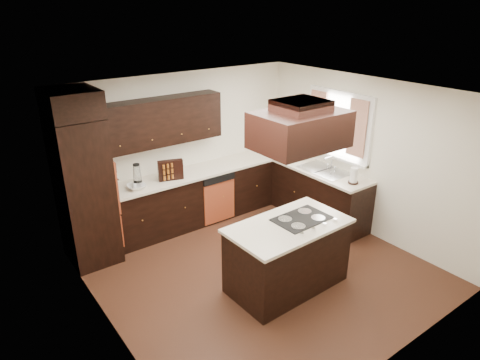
# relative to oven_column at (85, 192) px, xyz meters

# --- Properties ---
(floor) EXTENTS (4.20, 4.20, 0.02)m
(floor) POSITION_rel_oven_column_xyz_m (1.78, -1.71, -1.07)
(floor) COLOR #572F1D
(floor) RESTS_ON ground
(ceiling) EXTENTS (4.20, 4.20, 0.02)m
(ceiling) POSITION_rel_oven_column_xyz_m (1.78, -1.71, 1.45)
(ceiling) COLOR silver
(ceiling) RESTS_ON ground
(wall_back) EXTENTS (4.20, 0.02, 2.50)m
(wall_back) POSITION_rel_oven_column_xyz_m (1.78, 0.40, 0.19)
(wall_back) COLOR white
(wall_back) RESTS_ON ground
(wall_front) EXTENTS (4.20, 0.02, 2.50)m
(wall_front) POSITION_rel_oven_column_xyz_m (1.78, -3.81, 0.19)
(wall_front) COLOR white
(wall_front) RESTS_ON ground
(wall_left) EXTENTS (0.02, 4.20, 2.50)m
(wall_left) POSITION_rel_oven_column_xyz_m (-0.33, -1.71, 0.19)
(wall_left) COLOR white
(wall_left) RESTS_ON ground
(wall_right) EXTENTS (0.02, 4.20, 2.50)m
(wall_right) POSITION_rel_oven_column_xyz_m (3.88, -1.71, 0.19)
(wall_right) COLOR white
(wall_right) RESTS_ON ground
(oven_column) EXTENTS (0.65, 0.75, 2.12)m
(oven_column) POSITION_rel_oven_column_xyz_m (0.00, 0.00, 0.00)
(oven_column) COLOR black
(oven_column) RESTS_ON floor
(wall_oven_face) EXTENTS (0.05, 0.62, 0.78)m
(wall_oven_face) POSITION_rel_oven_column_xyz_m (0.35, 0.00, 0.06)
(wall_oven_face) COLOR #B14A28
(wall_oven_face) RESTS_ON oven_column
(base_cabinets_back) EXTENTS (2.93, 0.60, 0.88)m
(base_cabinets_back) POSITION_rel_oven_column_xyz_m (1.81, 0.09, -0.62)
(base_cabinets_back) COLOR black
(base_cabinets_back) RESTS_ON floor
(base_cabinets_right) EXTENTS (0.60, 2.40, 0.88)m
(base_cabinets_right) POSITION_rel_oven_column_xyz_m (3.58, -0.80, -0.62)
(base_cabinets_right) COLOR black
(base_cabinets_right) RESTS_ON floor
(countertop_back) EXTENTS (2.93, 0.63, 0.04)m
(countertop_back) POSITION_rel_oven_column_xyz_m (1.81, 0.08, -0.16)
(countertop_back) COLOR beige
(countertop_back) RESTS_ON base_cabinets_back
(countertop_right) EXTENTS (0.63, 2.40, 0.04)m
(countertop_right) POSITION_rel_oven_column_xyz_m (3.56, -0.80, -0.16)
(countertop_right) COLOR beige
(countertop_right) RESTS_ON base_cabinets_right
(upper_cabinets) EXTENTS (2.00, 0.34, 0.72)m
(upper_cabinets) POSITION_rel_oven_column_xyz_m (1.34, 0.23, 0.75)
(upper_cabinets) COLOR black
(upper_cabinets) RESTS_ON wall_back
(dishwasher_front) EXTENTS (0.60, 0.05, 0.72)m
(dishwasher_front) POSITION_rel_oven_column_xyz_m (2.10, -0.20, -0.66)
(dishwasher_front) COLOR #B14A28
(dishwasher_front) RESTS_ON floor
(window_frame) EXTENTS (0.06, 1.32, 1.12)m
(window_frame) POSITION_rel_oven_column_xyz_m (3.85, -1.16, 0.59)
(window_frame) COLOR white
(window_frame) RESTS_ON wall_right
(window_pane) EXTENTS (0.00, 1.20, 1.00)m
(window_pane) POSITION_rel_oven_column_xyz_m (3.87, -1.16, 0.59)
(window_pane) COLOR white
(window_pane) RESTS_ON wall_right
(curtain_left) EXTENTS (0.02, 0.34, 0.90)m
(curtain_left) POSITION_rel_oven_column_xyz_m (3.79, -1.57, 0.64)
(curtain_left) COLOR beige
(curtain_left) RESTS_ON wall_right
(curtain_right) EXTENTS (0.02, 0.34, 0.90)m
(curtain_right) POSITION_rel_oven_column_xyz_m (3.79, -0.74, 0.64)
(curtain_right) COLOR beige
(curtain_right) RESTS_ON wall_right
(sink_rim) EXTENTS (0.52, 0.84, 0.01)m
(sink_rim) POSITION_rel_oven_column_xyz_m (3.58, -1.16, -0.14)
(sink_rim) COLOR silver
(sink_rim) RESTS_ON countertop_right
(island) EXTENTS (1.53, 0.86, 0.88)m
(island) POSITION_rel_oven_column_xyz_m (1.83, -2.19, -0.62)
(island) COLOR black
(island) RESTS_ON floor
(island_top) EXTENTS (1.59, 0.92, 0.04)m
(island_top) POSITION_rel_oven_column_xyz_m (1.83, -2.19, -0.16)
(island_top) COLOR beige
(island_top) RESTS_ON island
(cooktop) EXTENTS (0.73, 0.49, 0.01)m
(cooktop) POSITION_rel_oven_column_xyz_m (2.06, -2.19, -0.13)
(cooktop) COLOR black
(cooktop) RESTS_ON island_top
(range_hood) EXTENTS (1.05, 0.72, 0.42)m
(range_hood) POSITION_rel_oven_column_xyz_m (1.88, -2.25, 1.10)
(range_hood) COLOR black
(range_hood) RESTS_ON ceiling
(hood_duct) EXTENTS (0.55, 0.50, 0.13)m
(hood_duct) POSITION_rel_oven_column_xyz_m (1.88, -2.25, 1.38)
(hood_duct) COLOR black
(hood_duct) RESTS_ON ceiling
(blender_base) EXTENTS (0.15, 0.15, 0.10)m
(blender_base) POSITION_rel_oven_column_xyz_m (0.79, 0.01, -0.09)
(blender_base) COLOR silver
(blender_base) RESTS_ON countertop_back
(blender_pitcher) EXTENTS (0.13, 0.13, 0.26)m
(blender_pitcher) POSITION_rel_oven_column_xyz_m (0.79, 0.01, 0.09)
(blender_pitcher) COLOR silver
(blender_pitcher) RESTS_ON blender_base
(spice_rack) EXTENTS (0.40, 0.21, 0.32)m
(spice_rack) POSITION_rel_oven_column_xyz_m (1.34, -0.00, 0.02)
(spice_rack) COLOR black
(spice_rack) RESTS_ON countertop_back
(mixing_bowl) EXTENTS (0.30, 0.30, 0.07)m
(mixing_bowl) POSITION_rel_oven_column_xyz_m (0.76, -0.01, -0.11)
(mixing_bowl) COLOR white
(mixing_bowl) RESTS_ON countertop_back
(soap_bottle) EXTENTS (0.09, 0.09, 0.16)m
(soap_bottle) POSITION_rel_oven_column_xyz_m (3.58, -0.58, -0.06)
(soap_bottle) COLOR white
(soap_bottle) RESTS_ON countertop_right
(paper_towel) EXTENTS (0.14, 0.14, 0.25)m
(paper_towel) POSITION_rel_oven_column_xyz_m (3.53, -1.81, -0.01)
(paper_towel) COLOR white
(paper_towel) RESTS_ON countertop_right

